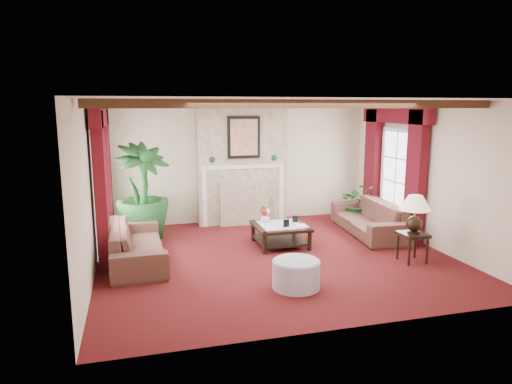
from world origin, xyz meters
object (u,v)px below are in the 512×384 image
object	(u,v)px
potted_palm	(143,212)
ottoman	(296,274)
coffee_table	(280,235)
sofa_left	(136,237)
side_table	(412,247)
sofa_right	(370,212)

from	to	relation	value
potted_palm	ottoman	bearing A→B (deg)	-57.18
coffee_table	potted_palm	bearing A→B (deg)	155.28
sofa_left	side_table	xyz separation A→B (m)	(4.53, -1.21, -0.18)
sofa_right	side_table	xyz separation A→B (m)	(-0.16, -1.78, -0.20)
side_table	ottoman	world-z (taller)	side_table
potted_palm	coffee_table	bearing A→B (deg)	-25.34
coffee_table	side_table	size ratio (longest dim) A/B	1.95
potted_palm	ottoman	size ratio (longest dim) A/B	3.15
sofa_left	sofa_right	distance (m)	4.72
sofa_left	side_table	distance (m)	4.69
sofa_left	potted_palm	world-z (taller)	potted_palm
sofa_right	side_table	distance (m)	1.80
side_table	potted_palm	bearing A→B (deg)	148.85
coffee_table	side_table	distance (m)	2.39
sofa_left	ottoman	distance (m)	2.86
sofa_left	coffee_table	bearing A→B (deg)	-86.06
coffee_table	ottoman	distance (m)	2.07
potted_palm	side_table	xyz separation A→B (m)	(4.38, -2.64, -0.28)
coffee_table	side_table	bearing A→B (deg)	-37.24
ottoman	coffee_table	bearing A→B (deg)	78.28
potted_palm	coffee_table	world-z (taller)	potted_palm
side_table	ottoman	xyz separation A→B (m)	(-2.30, -0.57, -0.05)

